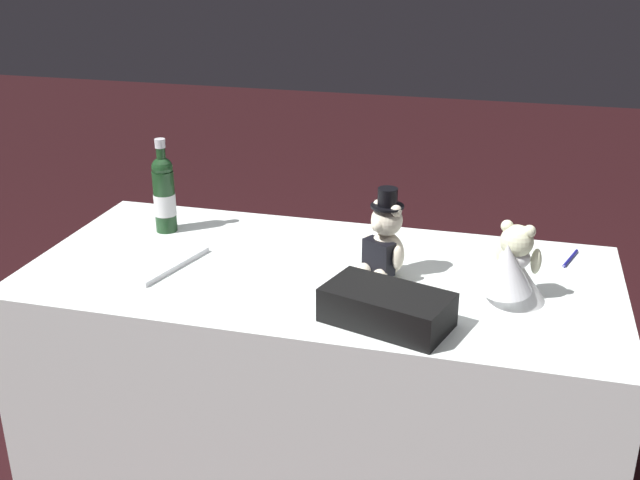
# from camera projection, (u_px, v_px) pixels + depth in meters

# --- Properties ---
(ground_plane) EXTENTS (12.00, 12.00, 0.00)m
(ground_plane) POSITION_uv_depth(u_px,v_px,m) (320.00, 458.00, 2.58)
(ground_plane) COLOR black
(reception_table) EXTENTS (1.78, 0.84, 0.70)m
(reception_table) POSITION_uv_depth(u_px,v_px,m) (320.00, 370.00, 2.45)
(reception_table) COLOR white
(reception_table) RESTS_ON ground_plane
(teddy_bear_groom) EXTENTS (0.14, 0.14, 0.27)m
(teddy_bear_groom) POSITION_uv_depth(u_px,v_px,m) (384.00, 243.00, 2.24)
(teddy_bear_groom) COLOR beige
(teddy_bear_groom) RESTS_ON reception_table
(teddy_bear_bride) EXTENTS (0.21, 0.24, 0.23)m
(teddy_bear_bride) POSITION_uv_depth(u_px,v_px,m) (512.00, 269.00, 2.09)
(teddy_bear_bride) COLOR white
(teddy_bear_bride) RESTS_ON reception_table
(champagne_bottle) EXTENTS (0.07, 0.07, 0.32)m
(champagne_bottle) POSITION_uv_depth(u_px,v_px,m) (164.00, 193.00, 2.57)
(champagne_bottle) COLOR #193A1C
(champagne_bottle) RESTS_ON reception_table
(signing_pen) EXTENTS (0.05, 0.14, 0.01)m
(signing_pen) POSITION_uv_depth(u_px,v_px,m) (570.00, 259.00, 2.38)
(signing_pen) COLOR navy
(signing_pen) RESTS_ON reception_table
(gift_case_black) EXTENTS (0.36, 0.26, 0.09)m
(gift_case_black) POSITION_uv_depth(u_px,v_px,m) (387.00, 307.00, 1.99)
(gift_case_black) COLOR black
(gift_case_black) RESTS_ON reception_table
(guestbook) EXTENTS (0.27, 0.35, 0.02)m
(guestbook) POSITION_uv_depth(u_px,v_px,m) (153.00, 260.00, 2.36)
(guestbook) COLOR white
(guestbook) RESTS_ON reception_table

